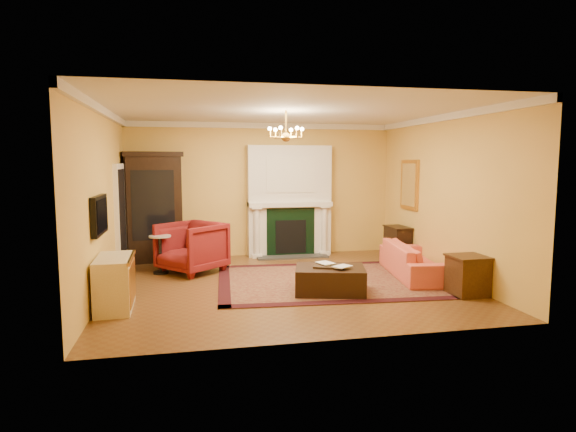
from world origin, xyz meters
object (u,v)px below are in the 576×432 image
object	(u,v)px
china_cabinet	(154,209)
commode	(115,283)
coral_sofa	(415,255)
end_table	(468,276)
leather_ottoman	(330,280)
pedestal_table	(160,251)
console_table	(397,244)
wingback_armchair	(192,245)

from	to	relation	value
china_cabinet	commode	bearing A→B (deg)	-103.67
coral_sofa	end_table	bearing A→B (deg)	-160.84
commode	leather_ottoman	bearing A→B (deg)	1.19
pedestal_table	commode	bearing A→B (deg)	-103.85
pedestal_table	end_table	xyz separation A→B (m)	(4.92, -2.55, -0.12)
china_cabinet	console_table	size ratio (longest dim) A/B	3.14
end_table	console_table	xyz separation A→B (m)	(0.06, 2.79, 0.05)
china_cabinet	wingback_armchair	size ratio (longest dim) A/B	2.08
pedestal_table	commode	size ratio (longest dim) A/B	0.72
pedestal_table	coral_sofa	xyz separation A→B (m)	(4.67, -1.20, -0.02)
end_table	china_cabinet	bearing A→B (deg)	143.47
commode	end_table	distance (m)	5.46
coral_sofa	leather_ottoman	distance (m)	2.05
china_cabinet	commode	xyz separation A→B (m)	(-0.36, -3.38, -0.74)
wingback_armchair	pedestal_table	size ratio (longest dim) A/B	1.46
wingback_armchair	pedestal_table	distance (m)	0.60
commode	end_table	size ratio (longest dim) A/B	1.68
china_cabinet	console_table	xyz separation A→B (m)	(5.15, -0.98, -0.76)
commode	console_table	size ratio (longest dim) A/B	1.44
commode	pedestal_table	bearing A→B (deg)	74.38
wingback_armchair	commode	world-z (taller)	wingback_armchair
coral_sofa	china_cabinet	bearing A→B (deg)	72.05
coral_sofa	console_table	world-z (taller)	coral_sofa
wingback_armchair	coral_sofa	xyz separation A→B (m)	(4.08, -1.19, -0.13)
wingback_armchair	leather_ottoman	world-z (taller)	wingback_armchair
china_cabinet	end_table	world-z (taller)	china_cabinet
pedestal_table	commode	world-z (taller)	commode
commode	coral_sofa	size ratio (longest dim) A/B	0.49
console_table	pedestal_table	bearing A→B (deg)	-179.53
pedestal_table	end_table	size ratio (longest dim) A/B	1.21
wingback_armchair	leather_ottoman	bearing A→B (deg)	7.23
pedestal_table	coral_sofa	distance (m)	4.82
commode	coral_sofa	bearing A→B (deg)	8.63
leather_ottoman	china_cabinet	bearing A→B (deg)	147.40
commode	leather_ottoman	size ratio (longest dim) A/B	0.93
wingback_armchair	commode	bearing A→B (deg)	-68.46
china_cabinet	wingback_armchair	world-z (taller)	china_cabinet
wingback_armchair	coral_sofa	bearing A→B (deg)	32.89
wingback_armchair	commode	distance (m)	2.42
end_table	coral_sofa	bearing A→B (deg)	100.50
coral_sofa	console_table	xyz separation A→B (m)	(0.31, 1.45, -0.05)
china_cabinet	leather_ottoman	xyz separation A→B (m)	(2.96, -3.21, -0.90)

